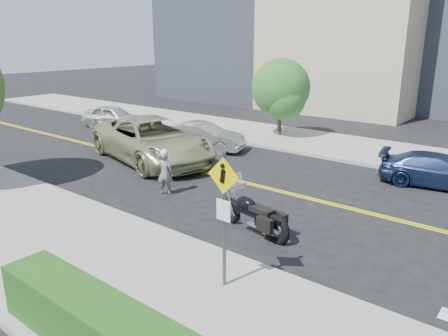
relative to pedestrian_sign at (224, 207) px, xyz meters
name	(u,v)px	position (x,y,z in m)	size (l,w,h in m)	color
ground_plane	(241,182)	(-4.20, 6.31, -1.96)	(120.00, 120.00, 0.00)	black
sidewalk_near	(67,251)	(-4.20, -1.19, -1.89)	(60.00, 5.00, 0.15)	#9E9B91
sidewalk_far	(328,144)	(-4.20, 13.81, -1.89)	(60.00, 5.00, 0.15)	#9E9B91
pedestrian_sign	(224,207)	(0.00, 0.00, 0.00)	(0.78, 0.08, 3.00)	#4C4C51
motorcyclist	(165,172)	(-5.49, 3.54, -1.14)	(0.68, 0.62, 1.65)	#A2A3A7
motorcycle	(253,206)	(-1.26, 2.89, -1.17)	(2.59, 0.79, 1.58)	black
suv	(152,140)	(-9.09, 6.22, -0.99)	(3.21, 6.97, 1.94)	#BBBA89
parked_car_white	(113,117)	(-16.74, 9.97, -1.28)	(1.60, 3.97, 1.35)	beige
parked_car_silver	(202,137)	(-8.67, 9.11, -1.28)	(1.44, 4.12, 1.36)	#A6A7AE
parked_car_blue	(439,171)	(1.81, 10.48, -1.35)	(1.71, 4.21, 1.22)	navy
tree_far_a	(281,88)	(-7.22, 13.91, 0.77)	(3.16, 3.16, 4.31)	#382619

